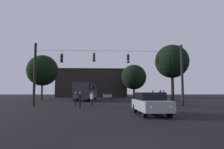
{
  "coord_description": "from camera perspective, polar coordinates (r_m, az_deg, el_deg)",
  "views": [
    {
      "loc": [
        -0.82,
        -5.28,
        1.57
      ],
      "look_at": [
        0.5,
        21.13,
        3.96
      ],
      "focal_mm": 30.56,
      "sensor_mm": 36.0,
      "label": 1
    }
  ],
  "objects": [
    {
      "name": "pedestrian_crossing_center",
      "position": [
        21.6,
        14.28,
        -6.46
      ],
      "size": [
        0.32,
        0.41,
        1.79
      ],
      "color": "black",
      "rests_on": "ground"
    },
    {
      "name": "city_bus",
      "position": [
        34.7,
        -7.63,
        -4.64
      ],
      "size": [
        3.44,
        11.17,
        3.0
      ],
      "color": "#2D2D33",
      "rests_on": "ground"
    },
    {
      "name": "corner_building",
      "position": [
        56.8,
        -5.92,
        -2.71
      ],
      "size": [
        19.49,
        9.79,
        7.97
      ],
      "color": "black",
      "rests_on": "ground"
    },
    {
      "name": "car_near_right",
      "position": [
        13.49,
        11.37,
        -8.35
      ],
      "size": [
        1.93,
        4.38,
        1.52
      ],
      "color": "#99999E",
      "rests_on": "ground"
    },
    {
      "name": "tree_behind_building",
      "position": [
        49.17,
        6.54,
        -0.77
      ],
      "size": [
        6.38,
        6.38,
        8.52
      ],
      "color": "black",
      "rests_on": "ground"
    },
    {
      "name": "pedestrian_near_bus",
      "position": [
        22.69,
        12.1,
        -6.49
      ],
      "size": [
        0.31,
        0.4,
        1.76
      ],
      "color": "black",
      "rests_on": "ground"
    },
    {
      "name": "pedestrian_crossing_left",
      "position": [
        18.64,
        -9.52,
        -7.25
      ],
      "size": [
        0.24,
        0.36,
        1.56
      ],
      "color": "black",
      "rests_on": "ground"
    },
    {
      "name": "pedestrian_far_side",
      "position": [
        23.55,
        15.21,
        -6.35
      ],
      "size": [
        0.25,
        0.36,
        1.77
      ],
      "color": "black",
      "rests_on": "ground"
    },
    {
      "name": "ground_plane",
      "position": [
        29.84,
        -1.3,
        -8.19
      ],
      "size": [
        168.0,
        168.0,
        0.0
      ],
      "primitive_type": "plane",
      "color": "black",
      "rests_on": "ground"
    },
    {
      "name": "pedestrian_trailing",
      "position": [
        21.82,
        -10.91,
        -6.9
      ],
      "size": [
        0.27,
        0.38,
        1.57
      ],
      "color": "black",
      "rests_on": "ground"
    },
    {
      "name": "overhead_signal_span",
      "position": [
        21.62,
        -0.6,
        1.38
      ],
      "size": [
        17.02,
        0.44,
        7.03
      ],
      "color": "black",
      "rests_on": "ground"
    },
    {
      "name": "tree_right_far",
      "position": [
        35.55,
        17.47,
        3.72
      ],
      "size": [
        5.91,
        5.91,
        9.9
      ],
      "color": "black",
      "rests_on": "ground"
    },
    {
      "name": "tree_left_silhouette",
      "position": [
        39.37,
        -20.06,
        1.14
      ],
      "size": [
        5.95,
        5.95,
        8.67
      ],
      "color": "#2D2116",
      "rests_on": "ground"
    },
    {
      "name": "car_far_left",
      "position": [
        42.91,
        -1.35,
        -6.21
      ],
      "size": [
        1.85,
        4.36,
        1.52
      ],
      "color": "#99999E",
      "rests_on": "ground"
    },
    {
      "name": "pedestrian_crossing_right",
      "position": [
        21.69,
        -6.05,
        -7.04
      ],
      "size": [
        0.33,
        0.41,
        1.52
      ],
      "color": "black",
      "rests_on": "ground"
    }
  ]
}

